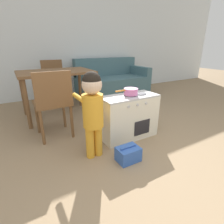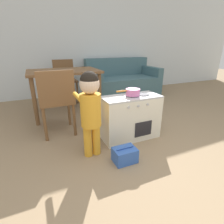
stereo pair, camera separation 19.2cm
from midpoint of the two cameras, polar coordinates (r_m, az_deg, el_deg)
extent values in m
plane|color=#8E7556|center=(1.50, 20.49, -26.93)|extent=(16.00, 16.00, 0.00)
cube|color=silver|center=(4.17, -19.45, 22.62)|extent=(10.00, 0.06, 2.60)
cube|color=silver|center=(2.15, 2.95, -1.85)|extent=(0.70, 0.31, 0.52)
cube|color=#B7BABC|center=(2.06, 3.09, 5.05)|extent=(0.70, 0.31, 0.02)
cylinder|color=#38383D|center=(2.07, 3.50, 5.49)|extent=(0.15, 0.15, 0.01)
cylinder|color=#38383D|center=(2.14, 6.64, 5.95)|extent=(0.15, 0.15, 0.01)
cube|color=black|center=(2.11, 7.25, -5.07)|extent=(0.22, 0.01, 0.18)
cylinder|color=#B2B2B7|center=(1.89, 2.60, 1.66)|extent=(0.03, 0.01, 0.03)
cylinder|color=#B2B2B7|center=(1.95, 5.63, 2.23)|extent=(0.03, 0.01, 0.03)
cylinder|color=#B2B2B7|center=(2.02, 8.46, 2.77)|extent=(0.03, 0.01, 0.03)
cylinder|color=pink|center=(2.06, 3.53, 6.63)|extent=(0.16, 0.16, 0.08)
cylinder|color=pink|center=(2.05, 3.55, 7.50)|extent=(0.17, 0.17, 0.01)
cylinder|color=orange|center=(1.97, 0.02, 6.89)|extent=(0.13, 0.02, 0.02)
cylinder|color=gold|center=(1.81, -10.24, -9.79)|extent=(0.08, 0.08, 0.34)
cylinder|color=gold|center=(1.84, -7.57, -9.15)|extent=(0.08, 0.08, 0.34)
cylinder|color=gold|center=(1.69, -9.51, 0.31)|extent=(0.20, 0.20, 0.32)
sphere|color=beige|center=(1.62, -10.04, 8.80)|extent=(0.19, 0.19, 0.19)
sphere|color=black|center=(1.61, -10.11, 9.94)|extent=(0.17, 0.17, 0.17)
cylinder|color=gold|center=(1.74, -14.02, 4.54)|extent=(0.04, 0.25, 0.04)
cylinder|color=gold|center=(1.80, -8.49, 5.42)|extent=(0.04, 0.25, 0.04)
cube|color=#335BB2|center=(1.78, 2.15, -13.68)|extent=(0.22, 0.17, 0.14)
cylinder|color=#335BB2|center=(1.74, 2.19, -11.44)|extent=(0.18, 0.02, 0.02)
cube|color=brown|center=(2.91, -19.85, 12.16)|extent=(1.09, 0.74, 0.03)
cylinder|color=brown|center=(2.63, -27.91, 2.01)|extent=(0.06, 0.06, 0.69)
cylinder|color=brown|center=(2.82, -7.99, 5.37)|extent=(0.06, 0.06, 0.69)
cylinder|color=brown|center=(3.23, -28.60, 4.98)|extent=(0.06, 0.06, 0.69)
cylinder|color=brown|center=(3.38, -12.03, 7.67)|extent=(0.06, 0.06, 0.69)
cube|color=brown|center=(2.28, -21.33, 2.79)|extent=(0.41, 0.41, 0.03)
cube|color=brown|center=(2.04, -21.14, 6.91)|extent=(0.41, 0.02, 0.38)
cylinder|color=brown|center=(2.17, -24.27, -4.84)|extent=(0.04, 0.04, 0.42)
cylinder|color=brown|center=(2.22, -15.41, -3.15)|extent=(0.04, 0.04, 0.42)
cylinder|color=brown|center=(2.50, -25.25, -1.78)|extent=(0.04, 0.04, 0.42)
cylinder|color=brown|center=(2.54, -17.51, -0.36)|extent=(0.04, 0.04, 0.42)
cube|color=brown|center=(3.62, -19.42, 9.26)|extent=(0.41, 0.41, 0.03)
cube|color=brown|center=(3.78, -20.40, 12.76)|extent=(0.41, 0.02, 0.38)
cylinder|color=brown|center=(3.47, -21.20, 4.76)|extent=(0.04, 0.04, 0.42)
cylinder|color=brown|center=(3.54, -15.66, 5.67)|extent=(0.04, 0.04, 0.42)
cylinder|color=brown|center=(3.81, -22.11, 5.94)|extent=(0.04, 0.04, 0.42)
cylinder|color=brown|center=(3.87, -17.03, 6.77)|extent=(0.04, 0.04, 0.42)
cube|color=#426670|center=(4.15, -1.10, 8.56)|extent=(1.58, 0.88, 0.42)
cube|color=#426670|center=(4.38, -3.35, 14.60)|extent=(1.58, 0.20, 0.40)
cube|color=#426670|center=(3.80, -10.90, 11.84)|extent=(0.14, 0.88, 0.20)
cube|color=#426670|center=(4.49, 7.19, 13.34)|extent=(0.14, 0.88, 0.20)
camera|label=1|loc=(0.10, -92.86, -1.08)|focal=28.00mm
camera|label=2|loc=(0.10, 87.14, 1.08)|focal=28.00mm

